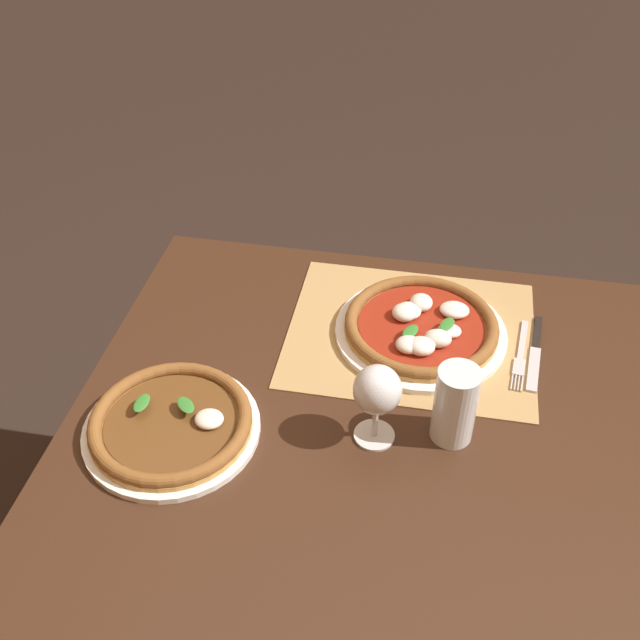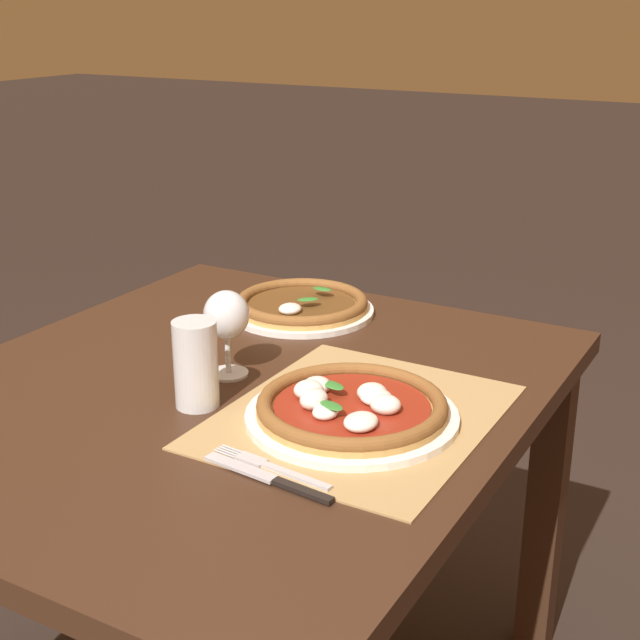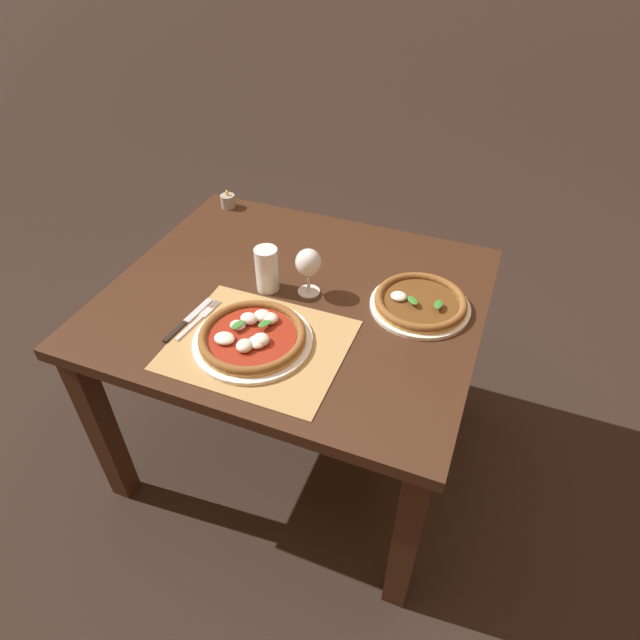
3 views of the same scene
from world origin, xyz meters
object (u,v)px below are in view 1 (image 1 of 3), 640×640
Objects in this scene: pizza_far at (171,424)px; knife at (535,353)px; pint_glass at (455,405)px; wine_glass at (377,393)px; pizza_near at (421,327)px; fork at (521,355)px.

pizza_far is 0.69m from knife.
wine_glass is at bearing 13.61° from pint_glass.
pizza_near is at bearing -101.69° from wine_glass.
pizza_far is at bearing 39.35° from pizza_near.
wine_glass is 0.77× the size of fork.
wine_glass reaches higher than knife.
pint_glass is 0.26m from fork.
fork is at bearing -153.06° from pizza_far.
knife is at bearing 176.03° from pizza_near.
pizza_far is 0.35m from wine_glass.
knife is at bearing -153.26° from pizza_far.
knife is (-0.03, -0.01, 0.00)m from fork.
pint_glass is at bearing -166.39° from wine_glass.
pizza_far is (0.40, 0.33, -0.00)m from pizza_near.
pint_glass is 0.72× the size of fork.
wine_glass is 1.07× the size of pint_glass.
pint_glass is 0.67× the size of knife.
pizza_near is at bearing -3.97° from knife.
wine_glass is (-0.34, -0.05, 0.09)m from pizza_far.
knife is (-0.15, -0.23, -0.06)m from pint_glass.
wine_glass is 0.14m from pint_glass.
pizza_near is 1.67× the size of fork.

